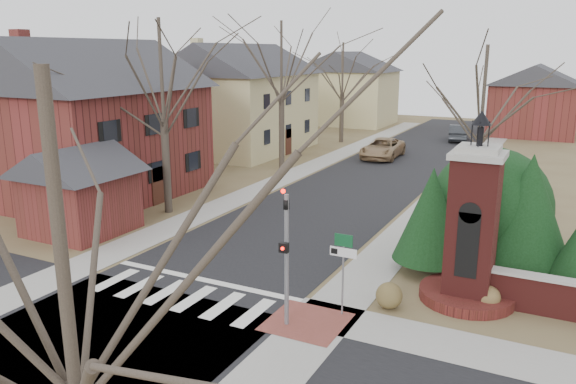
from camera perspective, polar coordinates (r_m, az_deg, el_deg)
The scene contains 28 objects.
ground at distance 19.72m, azimuth -12.38°, elevation -11.11°, with size 120.00×120.00×0.00m, color brown.
main_street at distance 38.38m, azimuth 8.67°, elevation 1.52°, with size 8.00×70.00×0.01m, color black.
cross_street at distance 17.78m, azimuth -18.65°, elevation -14.50°, with size 120.00×8.00×0.01m, color black.
crosswalk_zone at distance 20.28m, azimuth -10.94°, elevation -10.27°, with size 8.00×2.20×0.02m, color silver.
stop_bar at distance 21.38m, azimuth -8.47°, elevation -8.85°, with size 8.00×0.35×0.02m, color silver.
sidewalk_right_main at distance 37.15m, azimuth 16.30°, elevation 0.69°, with size 2.00×60.00×0.02m, color gray.
sidewalk_left at distance 40.26m, azimuth 1.63°, elevation 2.28°, with size 2.00×60.00×0.02m, color gray.
curb_apron at distance 18.14m, azimuth 1.90°, elevation -13.06°, with size 2.40×2.40×0.02m, color brown.
traffic_signal_pole at distance 16.96m, azimuth -0.18°, elevation -5.56°, with size 0.28×0.41×4.50m.
sign_post at distance 17.90m, azimuth 5.61°, elevation -6.72°, with size 0.90×0.07×2.75m.
brick_gate_monument at distance 19.79m, azimuth 18.12°, elevation -4.65°, with size 3.20×3.20×6.47m.
house_brick_left at distance 34.29m, azimuth -19.30°, elevation 7.28°, with size 9.80×11.80×9.42m.
house_stucco_left at distance 47.89m, azimuth -4.87°, elevation 9.69°, with size 9.80×12.80×9.28m.
garage_left at distance 27.73m, azimuth -20.52°, elevation 0.61°, with size 4.80×4.80×4.29m.
house_distant_left at distance 66.12m, azimuth 6.02°, elevation 10.60°, with size 10.80×8.80×8.53m.
house_distant_right at distance 61.92m, azimuth 23.76°, elevation 8.69°, with size 8.80×8.80×7.30m.
evergreen_near at distance 21.94m, azimuth 14.35°, elevation -2.19°, with size 2.80×2.80×4.10m.
evergreen_mid at distance 22.61m, azimuth 23.25°, elevation -1.65°, with size 3.40×3.40×4.70m.
evergreen_mass at distance 24.03m, azimuth 19.88°, elevation -0.93°, with size 4.80×4.80×4.80m, color black.
bare_tree_0 at distance 29.28m, azimuth -12.80°, elevation 12.64°, with size 8.05×8.05×11.15m.
bare_tree_1 at distance 40.19m, azimuth -0.67°, elevation 13.79°, with size 8.40×8.40×11.64m.
bare_tree_2 at distance 52.26m, azimuth 5.59°, elevation 12.71°, with size 7.35×7.35×10.19m.
bare_tree_3 at distance 29.97m, azimuth 19.35°, elevation 10.30°, with size 7.00×7.00×9.70m.
bare_tree_4 at distance 7.51m, azimuth -22.42°, elevation -2.10°, with size 6.65×6.65×9.21m.
pickup_truck at distance 45.24m, azimuth 9.59°, elevation 4.40°, with size 2.56×5.56×1.55m, color #957651.
distant_car at distance 55.67m, azimuth 16.90°, elevation 5.78°, with size 1.61×4.61×1.52m, color #2D2F33.
dry_shrub_left at distance 19.17m, azimuth 10.23°, elevation -10.31°, with size 0.88×0.88×0.88m, color brown.
dry_shrub_right at distance 19.97m, azimuth 19.69°, elevation -10.06°, with size 0.79×0.79×0.79m, color brown.
Camera 1 is at (11.56, -13.64, 8.32)m, focal length 35.00 mm.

